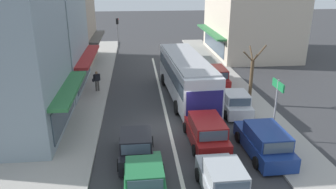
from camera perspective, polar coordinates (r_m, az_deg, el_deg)
ground_plane at (r=20.46m, az=0.16°, el=-5.66°), size 140.00×140.00×0.00m
lane_centre_line at (r=24.10m, az=-0.82°, el=-1.54°), size 0.20×28.00×0.01m
sidewalk_left at (r=26.33m, az=-16.13°, el=-0.29°), size 5.20×44.00×0.14m
kerb_right at (r=27.12m, az=11.96°, el=0.64°), size 2.80×44.00×0.12m
shopfront_mid_block at (r=28.25m, az=-22.96°, el=8.42°), size 9.01×8.73×7.87m
shopfront_far_end at (r=36.61m, az=-19.15°, el=11.24°), size 8.68×8.07×7.88m
building_right_far at (r=39.99m, az=14.21°, el=13.18°), size 9.48×11.83×8.97m
city_bus at (r=24.63m, az=3.17°, el=3.54°), size 3.15×10.97×3.23m
sedan_behind_bus_mid at (r=14.39m, az=-4.09°, el=-14.86°), size 1.94×4.22×1.47m
wagon_behind_bus_near at (r=18.38m, az=6.60°, el=-6.36°), size 2.04×4.55×1.58m
hatchback_adjacent_lane_trail at (r=16.87m, az=-5.56°, el=-9.02°), size 1.85×3.72×1.54m
hatchback_adjacent_lane_lead at (r=14.47m, az=9.56°, el=-14.67°), size 1.87×3.73×1.54m
parked_wagon_kerb_front at (r=17.90m, az=16.42°, el=-7.88°), size 2.03×4.54×1.58m
parked_hatchback_kerb_second at (r=22.68m, az=11.58°, el=-1.47°), size 1.93×3.76×1.54m
parked_wagon_kerb_third at (r=28.28m, az=8.12°, el=3.16°), size 1.96×4.51×1.58m
traffic_light_downstreet at (r=39.46m, az=-8.77°, el=11.08°), size 0.33×0.24×4.20m
directional_road_sign at (r=18.84m, az=18.44°, el=-0.23°), size 0.10×1.40×3.60m
street_tree_right at (r=23.99m, az=14.31°, el=2.83°), size 1.65×1.60×4.38m
pedestrian_with_handbag_near at (r=26.57m, az=-12.31°, el=2.50°), size 0.63×0.45×1.63m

